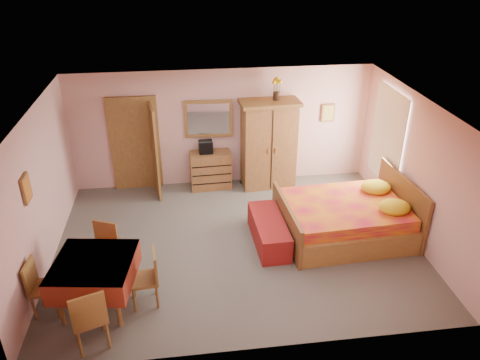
{
  "coord_description": "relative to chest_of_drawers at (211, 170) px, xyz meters",
  "views": [
    {
      "loc": [
        -0.86,
        -7.04,
        5.02
      ],
      "look_at": [
        0.1,
        0.3,
        1.15
      ],
      "focal_mm": 35.0,
      "sensor_mm": 36.0,
      "label": 1
    }
  ],
  "objects": [
    {
      "name": "chair_east",
      "position": [
        -1.28,
        -3.61,
        0.04
      ],
      "size": [
        0.46,
        0.46,
        0.92
      ],
      "primitive_type": "cube",
      "rotation": [
        0.0,
        0.0,
        1.67
      ],
      "color": "olive",
      "rests_on": "floor"
    },
    {
      "name": "wall_left",
      "position": [
        -2.95,
        -2.23,
        0.88
      ],
      "size": [
        0.1,
        5.0,
        2.6
      ],
      "primitive_type": "cube",
      "color": "beige",
      "rests_on": "floor"
    },
    {
      "name": "doorway",
      "position": [
        -1.6,
        0.24,
        0.61
      ],
      "size": [
        1.06,
        0.12,
        2.15
      ],
      "primitive_type": "cube",
      "color": "#9E6B35",
      "rests_on": "floor"
    },
    {
      "name": "chair_south",
      "position": [
        -1.97,
        -4.34,
        0.08
      ],
      "size": [
        0.58,
        0.58,
        1.0
      ],
      "primitive_type": "cube",
      "rotation": [
        0.0,
        0.0,
        0.33
      ],
      "color": "#A26E36",
      "rests_on": "floor"
    },
    {
      "name": "wall_front",
      "position": [
        0.3,
        -4.73,
        0.88
      ],
      "size": [
        6.5,
        0.1,
        2.6
      ],
      "primitive_type": "cube",
      "color": "beige",
      "rests_on": "floor"
    },
    {
      "name": "wardrobe",
      "position": [
        1.28,
        -0.05,
        0.57
      ],
      "size": [
        1.3,
        0.73,
        1.97
      ],
      "primitive_type": "cube",
      "rotation": [
        0.0,
        0.0,
        0.07
      ],
      "color": "#945F32",
      "rests_on": "floor"
    },
    {
      "name": "wall_right",
      "position": [
        3.55,
        -2.23,
        0.88
      ],
      "size": [
        0.1,
        5.0,
        2.6
      ],
      "primitive_type": "cube",
      "color": "beige",
      "rests_on": "floor"
    },
    {
      "name": "wall_mirror",
      "position": [
        0.0,
        0.21,
        1.13
      ],
      "size": [
        1.04,
        0.11,
        0.82
      ],
      "primitive_type": "cube",
      "rotation": [
        0.0,
        0.0,
        -0.05
      ],
      "color": "silver",
      "rests_on": "wall_back"
    },
    {
      "name": "chair_north",
      "position": [
        -1.99,
        -2.84,
        0.04
      ],
      "size": [
        0.55,
        0.55,
        0.92
      ],
      "primitive_type": "cube",
      "rotation": [
        0.0,
        0.0,
        2.75
      ],
      "color": "#A47637",
      "rests_on": "floor"
    },
    {
      "name": "bench",
      "position": [
        0.89,
        -2.28,
        -0.18
      ],
      "size": [
        0.58,
        1.45,
        0.48
      ],
      "primitive_type": "cube",
      "rotation": [
        0.0,
        0.0,
        0.03
      ],
      "color": "maroon",
      "rests_on": "floor"
    },
    {
      "name": "ceiling",
      "position": [
        0.3,
        -2.23,
        2.18
      ],
      "size": [
        6.5,
        6.5,
        0.0
      ],
      "primitive_type": "plane",
      "rotation": [
        3.14,
        0.0,
        0.0
      ],
      "color": "brown",
      "rests_on": "wall_back"
    },
    {
      "name": "floor_lamp",
      "position": [
        0.79,
        0.13,
        0.52
      ],
      "size": [
        0.31,
        0.31,
        1.88
      ],
      "primitive_type": "cube",
      "rotation": [
        0.0,
        0.0,
        -0.34
      ],
      "color": "black",
      "rests_on": "floor"
    },
    {
      "name": "chair_west",
      "position": [
        -2.69,
        -3.61,
        0.04
      ],
      "size": [
        0.44,
        0.44,
        0.91
      ],
      "primitive_type": "cube",
      "rotation": [
        0.0,
        0.0,
        -1.64
      ],
      "color": "#A06436",
      "rests_on": "floor"
    },
    {
      "name": "chest_of_drawers",
      "position": [
        0.0,
        0.0,
        0.0
      ],
      "size": [
        0.9,
        0.48,
        0.84
      ],
      "primitive_type": "cube",
      "rotation": [
        0.0,
        0.0,
        0.04
      ],
      "color": "#915B31",
      "rests_on": "floor"
    },
    {
      "name": "sunflower_vase",
      "position": [
        1.42,
        0.0,
        1.79
      ],
      "size": [
        0.21,
        0.21,
        0.48
      ],
      "primitive_type": "cube",
      "rotation": [
        0.0,
        0.0,
        -0.08
      ],
      "color": "yellow",
      "rests_on": "wardrobe"
    },
    {
      "name": "picture_left",
      "position": [
        -2.92,
        -2.83,
        1.28
      ],
      "size": [
        0.04,
        0.32,
        0.42
      ],
      "primitive_type": "cube",
      "color": "orange",
      "rests_on": "wall_left"
    },
    {
      "name": "bed",
      "position": [
        2.33,
        -2.19,
        0.12
      ],
      "size": [
        2.44,
        1.97,
        1.09
      ],
      "primitive_type": "cube",
      "rotation": [
        0.0,
        0.0,
        0.05
      ],
      "color": "#C9133D",
      "rests_on": "floor"
    },
    {
      "name": "picture_back",
      "position": [
        2.65,
        0.24,
        1.13
      ],
      "size": [
        0.3,
        0.04,
        0.4
      ],
      "primitive_type": "cube",
      "color": "#D8BF59",
      "rests_on": "wall_back"
    },
    {
      "name": "wall_back",
      "position": [
        0.3,
        0.27,
        0.88
      ],
      "size": [
        6.5,
        0.1,
        2.6
      ],
      "primitive_type": "cube",
      "color": "beige",
      "rests_on": "floor"
    },
    {
      "name": "dining_table",
      "position": [
        -1.97,
        -3.58,
        -0.0
      ],
      "size": [
        1.29,
        1.29,
        0.83
      ],
      "primitive_type": "cube",
      "rotation": [
        0.0,
        0.0,
        -0.14
      ],
      "color": "maroon",
      "rests_on": "floor"
    },
    {
      "name": "window",
      "position": [
        3.51,
        -1.03,
        1.03
      ],
      "size": [
        0.08,
        1.4,
        1.95
      ],
      "primitive_type": "cube",
      "color": "white",
      "rests_on": "wall_right"
    },
    {
      "name": "floor",
      "position": [
        0.3,
        -2.23,
        -0.42
      ],
      "size": [
        6.5,
        6.5,
        0.0
      ],
      "primitive_type": "plane",
      "color": "slate",
      "rests_on": "ground"
    },
    {
      "name": "stereo",
      "position": [
        -0.09,
        0.02,
        0.56
      ],
      "size": [
        0.31,
        0.23,
        0.28
      ],
      "primitive_type": "cube",
      "rotation": [
        0.0,
        0.0,
        0.05
      ],
      "color": "black",
      "rests_on": "chest_of_drawers"
    }
  ]
}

